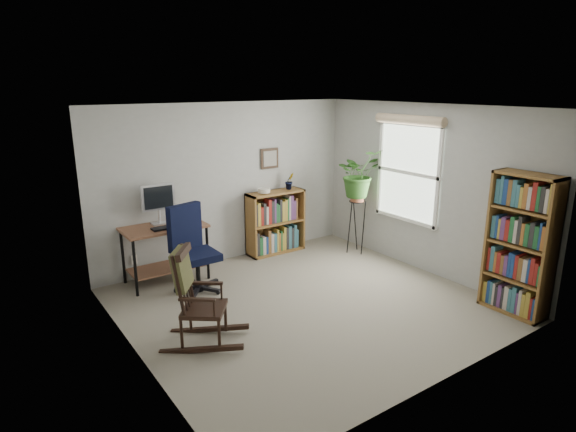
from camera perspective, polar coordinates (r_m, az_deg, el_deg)
floor at (r=6.11m, az=2.19°, el=-10.37°), size 4.20×4.00×0.00m
ceiling at (r=5.50m, az=2.45°, el=12.74°), size 4.20×4.00×0.00m
wall_back at (r=7.34m, az=-7.20°, el=3.88°), size 4.20×0.00×2.40m
wall_front at (r=4.34m, az=18.53°, el=-5.05°), size 4.20×0.00×2.40m
wall_left at (r=4.77m, az=-18.26°, el=-3.19°), size 0.00×4.00×2.40m
wall_right at (r=7.12m, az=15.91°, el=3.05°), size 0.00×4.00×2.40m
window at (r=7.24m, az=14.00°, el=5.00°), size 0.12×1.20×1.50m
desk at (r=6.84m, az=-14.30°, el=-4.36°), size 1.10×0.61×0.79m
monitor at (r=6.77m, az=-15.10°, el=1.37°), size 0.46×0.16×0.56m
keyboard at (r=6.61m, az=-14.16°, el=-1.33°), size 0.40×0.15×0.02m
office_chair at (r=6.36m, az=-10.75°, el=-3.88°), size 0.77×0.77×1.17m
rocking_chair at (r=5.12m, az=-9.97°, el=-9.31°), size 1.07×1.00×1.07m
low_bookshelf at (r=7.72m, az=-1.47°, el=-0.73°), size 0.96×0.32×1.01m
tall_bookshelf at (r=6.22m, az=25.82°, el=-3.10°), size 0.32×0.74×1.69m
plant_stand at (r=7.78m, az=8.08°, el=-0.79°), size 0.36×0.36×1.00m
spider_plant at (r=7.54m, az=8.41°, el=7.68°), size 1.69×1.88×1.46m
potted_plant_small at (r=7.75m, az=0.19°, el=3.58°), size 0.13×0.24×0.11m
framed_picture at (r=7.63m, az=-2.15°, el=6.83°), size 0.32×0.04×0.32m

